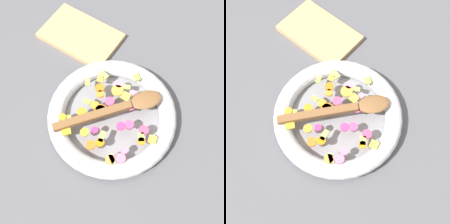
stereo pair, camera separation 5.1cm
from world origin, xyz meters
The scene contains 5 objects.
ground_plane centered at (0.00, 0.00, 0.00)m, with size 4.00×4.00×0.00m, color #4C4C51.
skillet centered at (0.00, 0.00, 0.02)m, with size 0.37×0.37×0.05m.
chopped_vegetables centered at (0.00, -0.01, 0.05)m, with size 0.27×0.29×0.01m.
wooden_spoon centered at (0.01, 0.02, 0.06)m, with size 0.23×0.27×0.01m.
cutting_board centered at (-0.25, 0.20, 0.01)m, with size 0.25×0.16×0.02m.
Camera 2 is at (0.24, -0.28, 0.85)m, focal length 50.00 mm.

